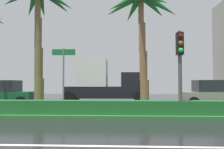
# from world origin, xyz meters

# --- Properties ---
(ground_plane) EXTENTS (90.00, 42.00, 0.10)m
(ground_plane) POSITION_xyz_m (0.00, 9.00, -0.05)
(ground_plane) COLOR black
(near_lane_divider_stripe) EXTENTS (81.00, 0.14, 0.01)m
(near_lane_divider_stripe) POSITION_xyz_m (0.00, 2.00, 0.00)
(near_lane_divider_stripe) COLOR white
(near_lane_divider_stripe) RESTS_ON ground_plane
(median_strip) EXTENTS (85.50, 4.00, 0.15)m
(median_strip) POSITION_xyz_m (0.00, 8.00, 0.07)
(median_strip) COLOR #2D6B33
(median_strip) RESTS_ON ground_plane
(median_hedge) EXTENTS (76.50, 0.70, 0.60)m
(median_hedge) POSITION_xyz_m (0.00, 6.60, 0.45)
(median_hedge) COLOR #1E6028
(median_hedge) RESTS_ON median_strip
(palm_tree_centre_left) EXTENTS (4.07, 4.14, 6.98)m
(palm_tree_centre_left) POSITION_xyz_m (-3.17, 8.35, 5.73)
(palm_tree_centre_left) COLOR brown
(palm_tree_centre_left) RESTS_ON median_strip
(palm_tree_centre) EXTENTS (4.13, 4.25, 6.65)m
(palm_tree_centre) POSITION_xyz_m (2.32, 8.67, 5.45)
(palm_tree_centre) COLOR brown
(palm_tree_centre) RESTS_ON median_strip
(traffic_signal_median_right) EXTENTS (0.28, 0.43, 3.60)m
(traffic_signal_median_right) POSITION_xyz_m (3.77, 6.33, 2.63)
(traffic_signal_median_right) COLOR #4C4C47
(traffic_signal_median_right) RESTS_ON median_strip
(street_name_sign) EXTENTS (1.10, 0.08, 3.00)m
(street_name_sign) POSITION_xyz_m (-1.44, 7.11, 2.08)
(street_name_sign) COLOR slate
(street_name_sign) RESTS_ON median_strip
(car_in_traffic_leading) EXTENTS (4.30, 2.02, 1.72)m
(car_in_traffic_leading) POSITION_xyz_m (-6.89, 11.84, 0.83)
(car_in_traffic_leading) COLOR #195133
(car_in_traffic_leading) RESTS_ON ground_plane
(box_truck_lead) EXTENTS (6.40, 2.64, 3.46)m
(box_truck_lead) POSITION_xyz_m (-0.10, 14.91, 1.55)
(box_truck_lead) COLOR black
(box_truck_lead) RESTS_ON ground_plane
(car_in_traffic_second) EXTENTS (4.30, 2.02, 1.72)m
(car_in_traffic_second) POSITION_xyz_m (7.32, 11.73, 0.83)
(car_in_traffic_second) COLOR gray
(car_in_traffic_second) RESTS_ON ground_plane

